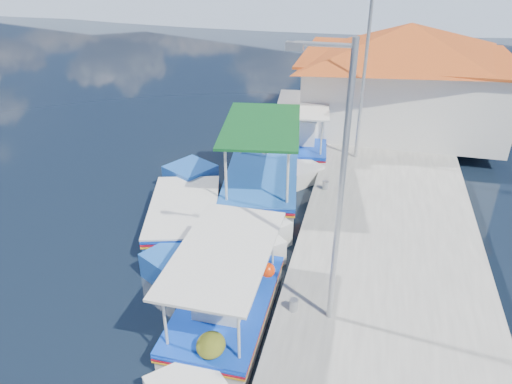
# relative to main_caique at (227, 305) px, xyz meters

# --- Properties ---
(ground) EXTENTS (160.00, 160.00, 0.00)m
(ground) POSITION_rel_main_caique_xyz_m (-2.26, -1.88, -0.43)
(ground) COLOR black
(ground) RESTS_ON ground
(quay) EXTENTS (5.00, 44.00, 0.50)m
(quay) POSITION_rel_main_caique_xyz_m (3.64, 4.12, -0.18)
(quay) COLOR #AFACA4
(quay) RESTS_ON ground
(bollards) EXTENTS (0.20, 17.20, 0.30)m
(bollards) POSITION_rel_main_caique_xyz_m (1.54, 3.37, 0.22)
(bollards) COLOR #A5A8AD
(bollards) RESTS_ON quay
(main_caique) EXTENTS (2.04, 6.76, 2.22)m
(main_caique) POSITION_rel_main_caique_xyz_m (0.00, 0.00, 0.00)
(main_caique) COLOR silver
(main_caique) RESTS_ON ground
(caique_green_canopy) EXTENTS (3.17, 7.87, 2.98)m
(caique_green_canopy) POSITION_rel_main_caique_xyz_m (-0.61, 6.04, 0.02)
(caique_green_canopy) COLOR silver
(caique_green_canopy) RESTS_ON ground
(caique_blue_hull) EXTENTS (3.28, 6.55, 1.22)m
(caique_blue_hull) POSITION_rel_main_caique_xyz_m (-2.43, 3.59, -0.10)
(caique_blue_hull) COLOR #1D54AF
(caique_blue_hull) RESTS_ON ground
(caique_far) EXTENTS (2.52, 6.80, 2.40)m
(caique_far) POSITION_rel_main_caique_xyz_m (0.10, 10.04, 0.02)
(caique_far) COLOR silver
(caique_far) RESTS_ON ground
(harbor_building) EXTENTS (10.49, 10.49, 4.40)m
(harbor_building) POSITION_rel_main_caique_xyz_m (3.93, 13.12, 2.35)
(harbor_building) COLOR silver
(harbor_building) RESTS_ON quay
(lamp_post_near) EXTENTS (1.21, 0.14, 6.00)m
(lamp_post_near) POSITION_rel_main_caique_xyz_m (2.24, 0.12, 3.42)
(lamp_post_near) COLOR #A5A8AD
(lamp_post_near) RESTS_ON quay
(lamp_post_far) EXTENTS (1.21, 0.14, 6.00)m
(lamp_post_far) POSITION_rel_main_caique_xyz_m (2.24, 9.12, 3.42)
(lamp_post_far) COLOR #A5A8AD
(lamp_post_far) RESTS_ON quay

